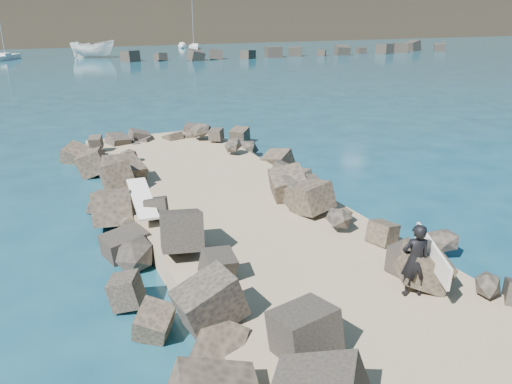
# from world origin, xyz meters

# --- Properties ---
(ground) EXTENTS (800.00, 800.00, 0.00)m
(ground) POSITION_xyz_m (0.00, 0.00, 0.00)
(ground) COLOR #0F384C
(ground) RESTS_ON ground
(jetty) EXTENTS (6.00, 26.00, 0.60)m
(jetty) POSITION_xyz_m (0.00, -2.00, 0.30)
(jetty) COLOR #8C7759
(jetty) RESTS_ON ground
(riprap_left) EXTENTS (2.60, 22.00, 1.00)m
(riprap_left) POSITION_xyz_m (-2.90, -1.50, 0.50)
(riprap_left) COLOR black
(riprap_left) RESTS_ON ground
(riprap_right) EXTENTS (2.60, 22.00, 1.00)m
(riprap_right) POSITION_xyz_m (2.90, -1.50, 0.50)
(riprap_right) COLOR black
(riprap_right) RESTS_ON ground
(breakwater_secondary) EXTENTS (52.00, 4.00, 1.20)m
(breakwater_secondary) POSITION_xyz_m (35.00, 55.00, 0.60)
(breakwater_secondary) COLOR black
(breakwater_secondary) RESTS_ON ground
(surfboard_resting) EXTENTS (0.70, 2.24, 0.07)m
(surfboard_resting) POSITION_xyz_m (-2.75, 0.79, 1.04)
(surfboard_resting) COLOR silver
(surfboard_resting) RESTS_ON riprap_left
(boat_imported) EXTENTS (6.76, 4.61, 2.45)m
(boat_imported) POSITION_xyz_m (5.34, 65.00, 1.22)
(boat_imported) COLOR white
(boat_imported) RESTS_ON ground
(surfer_with_board) EXTENTS (1.22, 1.83, 1.59)m
(surfer_with_board) POSITION_xyz_m (1.33, -5.85, 1.40)
(surfer_with_board) COLOR black
(surfer_with_board) RESTS_ON jetty
(sailboat_d) EXTENTS (3.80, 6.98, 8.32)m
(sailboat_d) POSITION_xyz_m (24.68, 76.79, 0.35)
(sailboat_d) COLOR silver
(sailboat_d) RESTS_ON ground
(sailboat_b) EXTENTS (4.02, 5.99, 7.43)m
(sailboat_b) POSITION_xyz_m (-6.20, 66.77, 0.35)
(sailboat_b) COLOR silver
(sailboat_b) RESTS_ON ground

